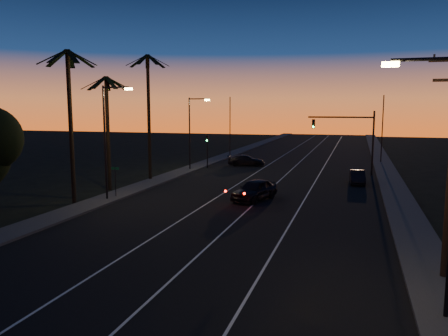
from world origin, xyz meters
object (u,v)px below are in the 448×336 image
(right_car, at_px, (357,177))
(lead_car, at_px, (255,190))
(cross_car, at_px, (246,160))
(signal_mast, at_px, (351,131))

(right_car, bearing_deg, lead_car, -126.93)
(lead_car, height_order, cross_car, lead_car)
(right_car, bearing_deg, signal_mast, 98.13)
(signal_mast, relative_size, cross_car, 1.44)
(signal_mast, xyz_separation_m, right_car, (0.87, -6.10, -4.12))
(right_car, distance_m, cross_car, 16.81)
(lead_car, xyz_separation_m, right_car, (7.81, 10.39, -0.18))
(lead_car, bearing_deg, signal_mast, 67.18)
(signal_mast, relative_size, right_car, 1.77)
(signal_mast, xyz_separation_m, cross_car, (-12.73, 3.78, -4.09))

